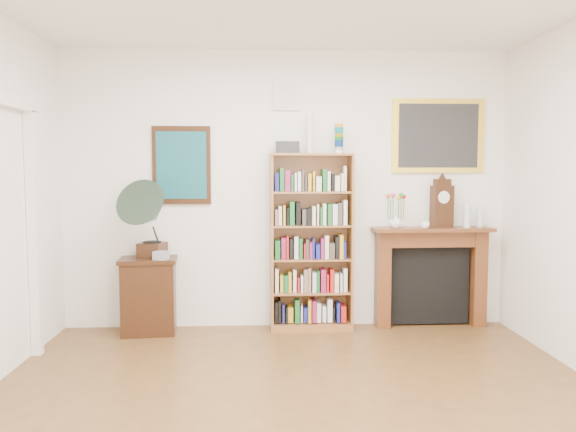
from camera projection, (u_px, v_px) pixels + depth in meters
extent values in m
cube|color=white|center=(286.00, 190.00, 5.70)|extent=(4.50, 0.01, 2.80)
cube|color=white|center=(460.00, 325.00, 0.73)|extent=(4.50, 0.01, 2.80)
cube|color=white|center=(33.00, 235.00, 4.80)|extent=(0.08, 0.08, 2.10)
cube|color=white|center=(3.00, 100.00, 4.24)|extent=(0.08, 1.02, 0.08)
cube|color=black|center=(182.00, 165.00, 5.61)|extent=(0.58, 0.03, 0.78)
cube|color=#13515B|center=(181.00, 165.00, 5.60)|extent=(0.50, 0.01, 0.67)
cube|color=white|center=(286.00, 95.00, 5.61)|extent=(0.26, 0.03, 0.30)
cube|color=silver|center=(286.00, 95.00, 5.59)|extent=(0.22, 0.01, 0.26)
cube|color=yellow|center=(438.00, 136.00, 5.72)|extent=(0.95, 0.03, 0.75)
cube|color=#262628|center=(438.00, 136.00, 5.70)|extent=(0.82, 0.01, 0.65)
cube|color=brown|center=(272.00, 243.00, 5.58)|extent=(0.03, 0.29, 1.77)
cube|color=brown|center=(350.00, 242.00, 5.61)|extent=(0.03, 0.29, 1.77)
cube|color=brown|center=(311.00, 155.00, 5.52)|extent=(0.82, 0.30, 0.02)
cube|color=brown|center=(311.00, 325.00, 5.66)|extent=(0.82, 0.30, 0.08)
cube|color=brown|center=(310.00, 241.00, 5.73)|extent=(0.81, 0.03, 1.77)
cube|color=brown|center=(311.00, 292.00, 5.64)|extent=(0.77, 0.28, 0.02)
cube|color=brown|center=(311.00, 259.00, 5.61)|extent=(0.77, 0.28, 0.02)
cube|color=brown|center=(311.00, 226.00, 5.58)|extent=(0.77, 0.28, 0.02)
cube|color=brown|center=(311.00, 192.00, 5.55)|extent=(0.77, 0.28, 0.02)
cube|color=black|center=(149.00, 296.00, 5.50)|extent=(0.58, 0.45, 0.75)
cube|color=#4E2812|center=(383.00, 279.00, 5.71)|extent=(0.14, 0.18, 0.99)
cube|color=#4E2812|center=(478.00, 278.00, 5.76)|extent=(0.14, 0.18, 0.99)
cube|color=#4E2812|center=(431.00, 239.00, 5.71)|extent=(1.13, 0.20, 0.16)
cube|color=#4E2812|center=(432.00, 229.00, 5.66)|extent=(1.22, 0.31, 0.04)
cube|color=black|center=(429.00, 285.00, 5.80)|extent=(0.82, 0.09, 0.79)
cube|color=black|center=(152.00, 250.00, 5.54)|extent=(0.28, 0.28, 0.14)
cylinder|color=black|center=(152.00, 242.00, 5.53)|extent=(0.22, 0.22, 0.01)
cone|color=#2E4235|center=(149.00, 211.00, 5.36)|extent=(0.59, 0.68, 0.61)
cube|color=silver|center=(161.00, 255.00, 5.38)|extent=(0.16, 0.16, 0.08)
cube|color=black|center=(442.00, 206.00, 5.69)|extent=(0.23, 0.15, 0.42)
cylinder|color=white|center=(444.00, 197.00, 5.62)|extent=(0.12, 0.03, 0.12)
cube|color=black|center=(442.00, 183.00, 5.67)|extent=(0.17, 0.12, 0.08)
imported|color=white|center=(396.00, 221.00, 5.62)|extent=(0.15, 0.15, 0.14)
imported|color=white|center=(425.00, 225.00, 5.57)|extent=(0.11, 0.11, 0.07)
cylinder|color=silver|center=(467.00, 216.00, 5.66)|extent=(0.07, 0.07, 0.24)
cylinder|color=silver|center=(480.00, 217.00, 5.71)|extent=(0.06, 0.06, 0.20)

